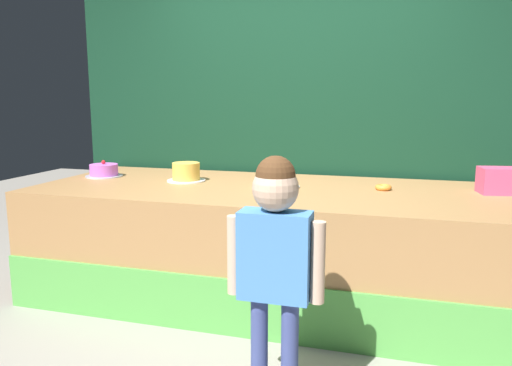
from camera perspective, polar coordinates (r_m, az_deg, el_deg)
ground_plane at (r=3.17m, az=-0.85°, el=-17.51°), size 12.00×12.00×0.00m
stage_platform at (r=3.63m, az=2.30°, el=-6.98°), size 3.51×1.39×0.82m
curtain_backdrop at (r=4.25m, az=5.03°, el=11.55°), size 4.05×0.08×3.18m
child_figure at (r=2.27m, az=2.23°, el=-7.52°), size 0.46×0.21×1.20m
pink_box at (r=3.69m, az=26.31°, el=0.25°), size 0.26×0.22×0.18m
donut at (r=3.56m, az=14.59°, el=-0.49°), size 0.11×0.11×0.04m
cake_left at (r=4.23m, az=-17.27°, el=1.37°), size 0.30×0.30×0.14m
cake_center at (r=3.85m, az=-8.13°, el=1.22°), size 0.30×0.30×0.14m
cake_right at (r=3.56m, az=2.49°, el=0.40°), size 0.33×0.33×0.15m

